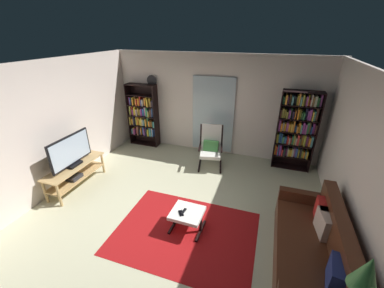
{
  "coord_description": "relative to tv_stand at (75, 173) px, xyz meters",
  "views": [
    {
      "loc": [
        1.38,
        -3.02,
        3.07
      ],
      "look_at": [
        -0.01,
        1.08,
        1.01
      ],
      "focal_mm": 22.39,
      "sensor_mm": 36.0,
      "label": 1
    }
  ],
  "objects": [
    {
      "name": "wall_left",
      "position": [
        -0.35,
        -0.28,
        0.96
      ],
      "size": [
        0.06,
        6.0,
        2.6
      ],
      "primitive_type": "cube",
      "color": "silver",
      "rests_on": "ground"
    },
    {
      "name": "wall_right",
      "position": [
        5.05,
        -0.28,
        0.96
      ],
      "size": [
        0.06,
        6.0,
        2.6
      ],
      "primitive_type": "cube",
      "color": "silver",
      "rests_on": "ground"
    },
    {
      "name": "wall_back",
      "position": [
        2.35,
        2.62,
        0.96
      ],
      "size": [
        5.6,
        0.06,
        2.6
      ],
      "primitive_type": "cube",
      "color": "silver",
      "rests_on": "ground"
    },
    {
      "name": "television",
      "position": [
        0.0,
        0.01,
        0.49
      ],
      "size": [
        0.2,
        1.04,
        0.66
      ],
      "color": "black",
      "rests_on": "tv_stand"
    },
    {
      "name": "ground_plane",
      "position": [
        2.35,
        -0.28,
        -0.34
      ],
      "size": [
        7.02,
        7.02,
        0.0
      ],
      "primitive_type": "plane",
      "color": "beige"
    },
    {
      "name": "glass_door_panel",
      "position": [
        2.33,
        2.56,
        0.71
      ],
      "size": [
        1.1,
        0.01,
        2.0
      ],
      "primitive_type": "cube",
      "color": "silver"
    },
    {
      "name": "lounge_armchair",
      "position": [
        2.48,
        1.83,
        0.19
      ],
      "size": [
        0.68,
        0.75,
        1.02
      ],
      "color": "black",
      "rests_on": "ground"
    },
    {
      "name": "tv_remote",
      "position": [
        2.61,
        -0.42,
        0.03
      ],
      "size": [
        0.06,
        0.15,
        0.02
      ],
      "primitive_type": "cube",
      "rotation": [
        0.0,
        0.0,
        -0.13
      ],
      "color": "black",
      "rests_on": "ottoman"
    },
    {
      "name": "wall_clock",
      "position": [
        0.62,
        2.55,
        1.51
      ],
      "size": [
        0.29,
        0.03,
        0.29
      ],
      "color": "silver"
    },
    {
      "name": "cell_phone",
      "position": [
        2.58,
        -0.47,
        0.02
      ],
      "size": [
        0.14,
        0.15,
        0.01
      ],
      "primitive_type": "cube",
      "rotation": [
        0.0,
        0.0,
        0.6
      ],
      "color": "black",
      "rests_on": "ottoman"
    },
    {
      "name": "bookshelf_near_tv",
      "position": [
        0.33,
        2.42,
        0.51
      ],
      "size": [
        0.85,
        0.3,
        1.76
      ],
      "color": "black",
      "rests_on": "ground"
    },
    {
      "name": "area_rug",
      "position": [
        2.66,
        -0.51,
        -0.34
      ],
      "size": [
        2.31,
        1.72,
        0.01
      ],
      "primitive_type": "cube",
      "color": "#A11315",
      "rests_on": "ground"
    },
    {
      "name": "ottoman",
      "position": [
        2.66,
        -0.4,
        -0.05
      ],
      "size": [
        0.53,
        0.49,
        0.36
      ],
      "color": "white",
      "rests_on": "ground"
    },
    {
      "name": "leather_sofa",
      "position": [
        4.56,
        -0.49,
        -0.03
      ],
      "size": [
        0.83,
        1.98,
        0.86
      ],
      "color": "#502817",
      "rests_on": "ground"
    },
    {
      "name": "bookshelf_near_sofa",
      "position": [
        4.37,
        2.34,
        0.68
      ],
      "size": [
        0.86,
        0.3,
        1.9
      ],
      "color": "black",
      "rests_on": "ground"
    },
    {
      "name": "tv_stand",
      "position": [
        0.0,
        0.0,
        0.0
      ],
      "size": [
        0.45,
        1.39,
        0.52
      ],
      "color": "tan",
      "rests_on": "ground"
    }
  ]
}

